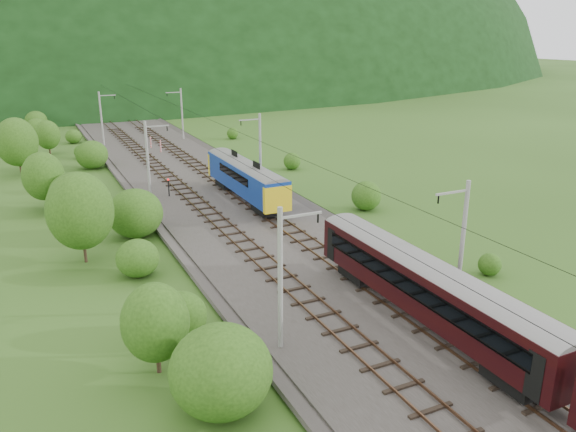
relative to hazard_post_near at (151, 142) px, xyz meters
name	(u,v)px	position (x,y,z in m)	size (l,w,h in m)	color
ground	(375,327)	(0.18, -58.80, -1.13)	(600.00, 600.00, 0.00)	#2E4E18
railbed	(299,265)	(0.18, -48.80, -0.98)	(14.00, 220.00, 0.30)	#38332D
track_left	(270,268)	(-2.22, -48.80, -0.76)	(2.40, 220.00, 0.27)	brown
track_right	(327,257)	(2.58, -48.80, -0.76)	(2.40, 220.00, 0.27)	brown
catenary_left	(148,158)	(-5.95, -26.80, 3.37)	(2.54, 192.28, 8.00)	gray
catenary_right	(260,148)	(6.30, -26.80, 3.37)	(2.54, 192.28, 8.00)	gray
overhead_wires	(300,174)	(0.18, -48.80, 5.97)	(4.83, 198.00, 0.03)	black
mountain_main	(53,71)	(0.18, 201.20, -1.13)	(504.00, 360.00, 244.00)	black
hazard_post_near	(151,142)	(0.00, 0.00, 0.00)	(0.18, 0.18, 1.66)	red
hazard_post_far	(161,146)	(0.58, -3.75, 0.02)	(0.18, 0.18, 1.71)	red
signal	(169,186)	(-4.10, -26.88, 0.28)	(0.21, 0.21, 1.90)	black
vegetation_left	(79,215)	(-14.00, -37.42, 1.59)	(14.26, 147.49, 7.05)	#264913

